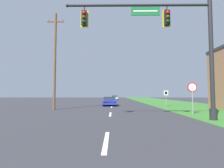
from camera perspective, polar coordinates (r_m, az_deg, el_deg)
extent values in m
cube|color=#38752D|center=(31.88, 19.37, -5.98)|extent=(10.00, 110.00, 0.04)
cube|color=silver|center=(6.37, -1.93, -18.13)|extent=(0.16, 2.80, 0.01)
cube|color=silver|center=(14.24, -0.53, -9.84)|extent=(0.16, 2.80, 0.01)
cube|color=silver|center=(22.21, -0.15, -7.47)|extent=(0.16, 2.80, 0.01)
cube|color=silver|center=(30.19, 0.03, -6.35)|extent=(0.16, 2.80, 0.01)
cube|color=silver|center=(38.18, 0.14, -5.70)|extent=(0.16, 2.80, 0.01)
cylinder|color=#232326|center=(12.55, 30.19, -8.53)|extent=(0.44, 0.44, 0.70)
cylinder|color=#232326|center=(12.70, 29.72, 7.77)|extent=(0.26, 0.26, 7.87)
cylinder|color=#232326|center=(12.36, 8.58, 24.08)|extent=(9.11, 0.16, 0.16)
sphere|color=#232326|center=(12.61, -14.39, 23.55)|extent=(0.21, 0.21, 0.21)
cube|color=#196B33|center=(12.25, 10.87, 22.30)|extent=(1.84, 0.06, 0.55)
cube|color=white|center=(12.22, 10.91, 22.37)|extent=(1.54, 0.01, 0.08)
cylinder|color=black|center=(12.32, -9.05, 23.26)|extent=(0.06, 0.06, 0.35)
cube|color=yellow|center=(12.17, -8.96, 20.24)|extent=(0.50, 0.03, 1.11)
cube|color=black|center=(12.05, -9.08, 20.49)|extent=(0.34, 0.24, 0.95)
sphere|color=red|center=(12.04, -9.18, 22.00)|extent=(0.22, 0.22, 0.22)
sphere|color=#51380F|center=(11.92, -9.19, 20.76)|extent=(0.22, 0.22, 0.22)
sphere|color=#0F3D19|center=(11.81, -9.21, 19.50)|extent=(0.22, 0.22, 0.22)
cylinder|color=black|center=(12.65, 17.48, 22.65)|extent=(0.06, 0.06, 0.35)
cube|color=yellow|center=(12.50, 17.34, 19.70)|extent=(0.50, 0.03, 1.11)
cube|color=black|center=(12.38, 17.53, 19.94)|extent=(0.34, 0.24, 0.95)
sphere|color=red|center=(12.37, 17.71, 21.40)|extent=(0.22, 0.22, 0.22)
sphere|color=#51380F|center=(12.25, 17.74, 20.18)|extent=(0.22, 0.22, 0.22)
sphere|color=#0F3D19|center=(12.14, 17.76, 18.95)|extent=(0.22, 0.22, 0.22)
cylinder|color=black|center=(26.35, 0.92, -6.12)|extent=(0.22, 0.64, 0.64)
cylinder|color=black|center=(26.34, -2.58, -6.12)|extent=(0.22, 0.64, 0.64)
cylinder|color=black|center=(23.35, 1.17, -6.49)|extent=(0.22, 0.64, 0.64)
cylinder|color=black|center=(23.34, -2.79, -6.49)|extent=(0.22, 0.64, 0.64)
cube|color=#1E2D9E|center=(24.82, -0.82, -5.88)|extent=(1.94, 4.45, 0.55)
cube|color=#283342|center=(24.92, -0.82, -4.76)|extent=(1.65, 1.89, 0.42)
cube|color=#1E2D9E|center=(24.91, -0.82, -4.34)|extent=(1.61, 1.85, 0.06)
cube|color=#B71414|center=(22.65, -0.80, -5.99)|extent=(1.68, 0.10, 0.14)
cylinder|color=black|center=(50.23, 1.77, -4.75)|extent=(0.22, 0.64, 0.64)
cylinder|color=black|center=(50.22, -0.06, -4.76)|extent=(0.22, 0.64, 0.64)
cylinder|color=black|center=(47.40, 1.85, -4.84)|extent=(0.22, 0.64, 0.64)
cylinder|color=black|center=(47.39, -0.09, -4.85)|extent=(0.22, 0.64, 0.64)
cube|color=silver|center=(48.80, 0.87, -4.59)|extent=(1.82, 4.24, 0.55)
cube|color=#283342|center=(48.90, 0.86, -4.02)|extent=(1.60, 1.78, 0.42)
cube|color=silver|center=(48.90, 0.86, -3.81)|extent=(1.57, 1.74, 0.06)
cube|color=#B71414|center=(46.71, 0.88, -4.57)|extent=(1.67, 0.06, 0.14)
cylinder|color=gray|center=(15.17, 24.82, -4.84)|extent=(0.07, 0.07, 2.20)
cylinder|color=red|center=(15.17, 24.72, -0.97)|extent=(0.76, 0.04, 0.76)
cylinder|color=white|center=(15.15, 24.76, -0.97)|extent=(0.61, 0.01, 0.61)
cylinder|color=gray|center=(23.46, 17.25, -4.57)|extent=(0.06, 0.06, 2.00)
cube|color=white|center=(23.45, 17.22, -2.79)|extent=(0.55, 0.04, 0.60)
cube|color=black|center=(23.43, 17.24, -2.79)|extent=(0.31, 0.01, 0.34)
cylinder|color=brown|center=(19.58, -18.16, 7.21)|extent=(0.26, 0.26, 10.28)
cube|color=brown|center=(20.76, -17.94, 18.81)|extent=(1.80, 0.12, 0.12)
cylinder|color=#333338|center=(21.04, -19.98, 18.89)|extent=(0.08, 0.08, 0.12)
cylinder|color=#333338|center=(20.59, -15.83, 19.32)|extent=(0.08, 0.08, 0.12)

